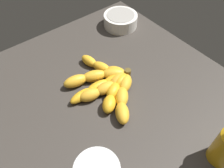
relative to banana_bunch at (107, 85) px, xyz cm
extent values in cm
cube|color=#38332D|center=(-3.24, 2.93, -3.64)|extent=(81.09, 79.30, 3.73)
ellipsoid|color=gold|center=(2.86, -5.82, -0.18)|extent=(7.04, 6.33, 3.19)
ellipsoid|color=gold|center=(7.27, -3.31, -0.18)|extent=(7.13, 5.47, 3.19)
ellipsoid|color=gold|center=(12.12, -1.81, -0.18)|extent=(6.88, 4.34, 3.19)
ellipsoid|color=gold|center=(2.20, -4.45, 0.07)|extent=(7.45, 8.43, 3.69)
ellipsoid|color=gold|center=(5.20, 0.90, 0.07)|extent=(6.46, 8.54, 3.69)
ellipsoid|color=gold|center=(7.07, 6.75, 0.07)|extent=(5.21, 8.31, 3.69)
ellipsoid|color=gold|center=(0.52, -3.74, -0.31)|extent=(4.46, 8.10, 2.93)
ellipsoid|color=gold|center=(1.38, 2.31, -0.31)|extent=(3.48, 7.85, 2.93)
ellipsoid|color=gold|center=(1.41, 8.43, -0.31)|extent=(3.41, 7.83, 2.93)
ellipsoid|color=gold|center=(-0.84, -4.09, 0.06)|extent=(4.30, 6.93, 3.66)
ellipsoid|color=gold|center=(-0.93, 1.16, 0.06)|extent=(4.09, 6.82, 3.66)
ellipsoid|color=gold|center=(-0.14, 6.36, 0.06)|extent=(5.08, 7.26, 3.66)
ellipsoid|color=gold|center=(-1.62, -4.47, 0.09)|extent=(5.40, 6.91, 3.73)
ellipsoid|color=gold|center=(-3.54, -0.04, 0.09)|extent=(6.20, 7.11, 3.73)
ellipsoid|color=gold|center=(-6.28, 3.93, 0.09)|extent=(6.76, 7.03, 3.73)
ellipsoid|color=gold|center=(-2.93, -4.73, 0.12)|extent=(7.15, 7.86, 3.79)
ellipsoid|color=gold|center=(-6.59, -0.56, 0.12)|extent=(7.66, 7.54, 3.79)
ellipsoid|color=gold|center=(-10.96, 2.86, 0.12)|extent=(7.91, 6.95, 3.79)
cylinder|color=brown|center=(-0.43, -8.21, 0.03)|extent=(2.00, 2.00, 3.00)
cylinder|color=silver|center=(22.74, -24.40, 0.70)|extent=(13.32, 13.32, 4.95)
cylinder|color=#9D9992|center=(22.74, -24.40, 1.10)|extent=(10.92, 10.92, 4.45)
camera|label=1|loc=(-36.12, 26.46, 52.94)|focal=36.29mm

